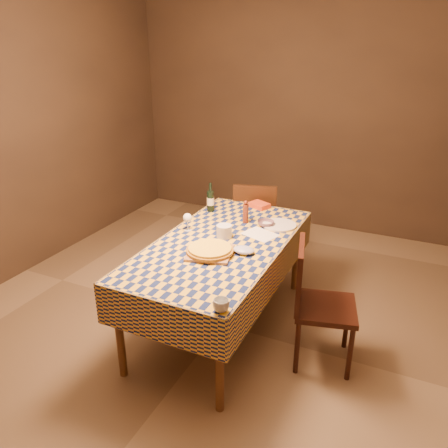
% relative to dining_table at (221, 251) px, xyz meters
% --- Properties ---
extents(room, '(5.00, 5.10, 2.70)m').
position_rel_dining_table_xyz_m(room, '(0.00, 0.00, 0.66)').
color(room, brown).
rests_on(room, ground).
extents(dining_table, '(0.94, 1.84, 0.77)m').
position_rel_dining_table_xyz_m(dining_table, '(0.00, 0.00, 0.00)').
color(dining_table, brown).
rests_on(dining_table, ground).
extents(cutting_board, '(0.38, 0.38, 0.02)m').
position_rel_dining_table_xyz_m(cutting_board, '(0.01, -0.22, 0.09)').
color(cutting_board, '#976A47').
rests_on(cutting_board, dining_table).
extents(pizza, '(0.43, 0.43, 0.03)m').
position_rel_dining_table_xyz_m(pizza, '(0.01, -0.22, 0.11)').
color(pizza, '#946318').
rests_on(pizza, cutting_board).
extents(pepper_mill, '(0.06, 0.06, 0.20)m').
position_rel_dining_table_xyz_m(pepper_mill, '(0.02, 0.44, 0.17)').
color(pepper_mill, '#532013').
rests_on(pepper_mill, dining_table).
extents(bowl, '(0.18, 0.18, 0.04)m').
position_rel_dining_table_xyz_m(bowl, '(0.20, 0.44, 0.10)').
color(bowl, '#5F4450').
rests_on(bowl, dining_table).
extents(wine_glass, '(0.08, 0.08, 0.15)m').
position_rel_dining_table_xyz_m(wine_glass, '(-0.34, 0.09, 0.18)').
color(wine_glass, white).
rests_on(wine_glass, dining_table).
extents(wine_bottle, '(0.08, 0.08, 0.27)m').
position_rel_dining_table_xyz_m(wine_bottle, '(-0.37, 0.56, 0.18)').
color(wine_bottle, black).
rests_on(wine_bottle, dining_table).
extents(deli_tub, '(0.14, 0.14, 0.10)m').
position_rel_dining_table_xyz_m(deli_tub, '(-0.02, 0.09, 0.13)').
color(deli_tub, silver).
rests_on(deli_tub, dining_table).
extents(takeout_container, '(0.21, 0.18, 0.04)m').
position_rel_dining_table_xyz_m(takeout_container, '(-0.00, 0.84, 0.10)').
color(takeout_container, '#C83E1A').
rests_on(takeout_container, dining_table).
extents(white_plate, '(0.31, 0.31, 0.02)m').
position_rel_dining_table_xyz_m(white_plate, '(0.31, 0.49, 0.08)').
color(white_plate, silver).
rests_on(white_plate, dining_table).
extents(tumbler, '(0.13, 0.13, 0.08)m').
position_rel_dining_table_xyz_m(tumbler, '(0.40, -0.85, 0.11)').
color(tumbler, silver).
rests_on(tumbler, dining_table).
extents(flour_patch, '(0.31, 0.28, 0.00)m').
position_rel_dining_table_xyz_m(flour_patch, '(0.22, 0.26, 0.08)').
color(flour_patch, white).
rests_on(flour_patch, dining_table).
extents(flour_bag, '(0.20, 0.17, 0.05)m').
position_rel_dining_table_xyz_m(flour_bag, '(0.23, -0.11, 0.10)').
color(flour_bag, '#9FA6CC').
rests_on(flour_bag, dining_table).
extents(chair_far, '(0.52, 0.52, 0.93)m').
position_rel_dining_table_xyz_m(chair_far, '(-0.13, 1.08, -0.17)').
color(chair_far, black).
rests_on(chair_far, ground).
extents(chair_right, '(0.52, 0.51, 0.93)m').
position_rel_dining_table_xyz_m(chair_right, '(0.77, -0.09, -0.17)').
color(chair_right, black).
rests_on(chair_right, ground).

